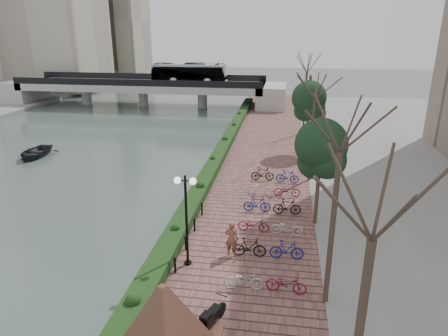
% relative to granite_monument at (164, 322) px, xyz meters
% --- Properties ---
extents(ground, '(220.00, 220.00, 0.00)m').
position_rel_granite_monument_xyz_m(ground, '(-2.41, 1.86, -1.95)').
color(ground, '#59595B').
rests_on(ground, ground).
extents(river_water, '(30.00, 130.00, 0.02)m').
position_rel_granite_monument_xyz_m(river_water, '(-17.41, 26.86, -1.94)').
color(river_water, '#45564F').
rests_on(river_water, ground).
extents(promenade, '(8.00, 75.00, 0.50)m').
position_rel_granite_monument_xyz_m(promenade, '(1.59, 19.36, -1.70)').
color(promenade, brown).
rests_on(promenade, ground).
extents(hedge, '(1.10, 56.00, 0.60)m').
position_rel_granite_monument_xyz_m(hedge, '(-1.81, 21.86, -1.15)').
color(hedge, black).
rests_on(hedge, promenade).
extents(chain_fence, '(0.10, 14.10, 0.70)m').
position_rel_granite_monument_xyz_m(chain_fence, '(-1.01, 3.86, -1.10)').
color(chain_fence, black).
rests_on(chain_fence, promenade).
extents(granite_monument, '(4.92, 4.92, 2.85)m').
position_rel_granite_monument_xyz_m(granite_monument, '(0.00, 0.00, 0.00)').
color(granite_monument, '#472B1E').
rests_on(granite_monument, promenade).
extents(lamppost, '(1.02, 0.32, 4.47)m').
position_rel_granite_monument_xyz_m(lamppost, '(-0.61, 5.66, 1.81)').
color(lamppost, black).
rests_on(lamppost, promenade).
extents(motorcycle, '(1.03, 1.65, 0.99)m').
position_rel_granite_monument_xyz_m(motorcycle, '(1.29, 1.68, -0.95)').
color(motorcycle, black).
rests_on(motorcycle, promenade).
extents(pedestrian, '(0.70, 0.49, 1.81)m').
position_rel_granite_monument_xyz_m(pedestrian, '(1.33, 6.74, -0.54)').
color(pedestrian, brown).
rests_on(pedestrian, promenade).
extents(bicycle_parking, '(2.40, 14.69, 1.00)m').
position_rel_granite_monument_xyz_m(bicycle_parking, '(3.09, 10.46, -0.97)').
color(bicycle_parking, silver).
rests_on(bicycle_parking, promenade).
extents(street_trees, '(3.20, 37.12, 6.80)m').
position_rel_granite_monument_xyz_m(street_trees, '(5.59, 14.54, 1.74)').
color(street_trees, '#34261E').
rests_on(street_trees, promenade).
extents(bridge, '(36.00, 10.77, 6.50)m').
position_rel_granite_monument_xyz_m(bridge, '(-15.93, 46.86, 1.43)').
color(bridge, '#9E9E99').
rests_on(bridge, ground).
extents(boat, '(3.21, 4.38, 0.88)m').
position_rel_granite_monument_xyz_m(boat, '(-18.63, 21.23, -1.48)').
color(boat, '#222227').
rests_on(boat, river_water).
extents(far_buildings, '(35.00, 38.00, 38.00)m').
position_rel_granite_monument_xyz_m(far_buildings, '(-44.07, 67.77, 14.17)').
color(far_buildings, '#AAA48E').
rests_on(far_buildings, far_bank).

